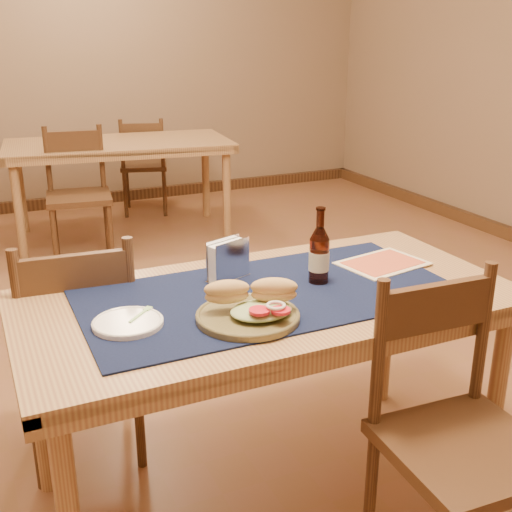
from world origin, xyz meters
name	(u,v)px	position (x,y,z in m)	size (l,w,h in m)	color
room	(182,72)	(0.00, 0.00, 1.40)	(6.04, 7.04, 2.84)	brown
main_table	(269,318)	(0.00, -0.80, 0.67)	(1.60, 0.80, 0.75)	#AA8750
placemat	(269,294)	(0.00, -0.80, 0.75)	(1.20, 0.60, 0.01)	#0E1736
baseboard	(194,372)	(0.00, 0.00, 0.05)	(6.00, 7.00, 0.10)	#4E321C
back_table	(119,152)	(0.26, 2.39, 0.67)	(1.77, 1.03, 0.75)	#AA8750
chair_main_far	(79,345)	(-0.55, -0.35, 0.47)	(0.45, 0.45, 0.91)	#4E321C
chair_main_near	(458,434)	(0.32, -1.36, 0.48)	(0.45, 0.45, 0.92)	#4E321C
chair_back_near	(78,193)	(-0.15, 1.95, 0.48)	(0.49, 0.49, 0.93)	#4E321C
chair_back_far	(144,164)	(0.59, 2.96, 0.44)	(0.49, 0.49, 0.85)	#4E321C
sandwich_plate	(251,309)	(-0.13, -0.96, 0.79)	(0.31, 0.31, 0.12)	brown
side_plate	(128,322)	(-0.47, -0.85, 0.77)	(0.20, 0.20, 0.02)	white
fork	(142,313)	(-0.42, -0.82, 0.77)	(0.09, 0.09, 0.00)	#94DA77
beer_bottle	(319,255)	(0.19, -0.78, 0.85)	(0.07, 0.07, 0.26)	#42160B
napkin_holder	(228,261)	(-0.07, -0.63, 0.82)	(0.17, 0.11, 0.14)	silver
menu_card	(383,263)	(0.49, -0.73, 0.76)	(0.33, 0.27, 0.01)	beige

